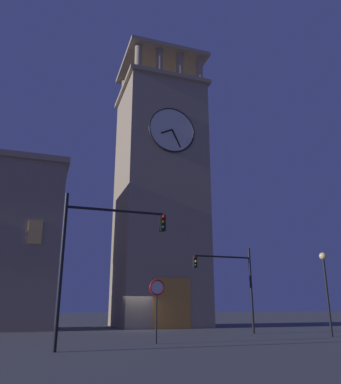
% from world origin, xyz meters
% --- Properties ---
extents(ground_plane, '(200.00, 200.00, 0.00)m').
position_xyz_m(ground_plane, '(0.00, 0.00, 0.00)').
color(ground_plane, '#4C4C51').
extents(clocktower, '(8.25, 8.13, 28.98)m').
position_xyz_m(clocktower, '(-2.89, -4.06, 12.18)').
color(clocktower, gray).
rests_on(clocktower, ground_plane).
extents(traffic_signal_near, '(4.29, 0.41, 5.63)m').
position_xyz_m(traffic_signal_near, '(-4.83, 6.56, 3.69)').
color(traffic_signal_near, black).
rests_on(traffic_signal_near, ground_plane).
extents(traffic_signal_mid, '(4.55, 0.41, 6.42)m').
position_xyz_m(traffic_signal_mid, '(5.28, 13.61, 4.24)').
color(traffic_signal_mid, black).
rests_on(traffic_signal_mid, ground_plane).
extents(street_lamp, '(0.44, 0.44, 4.91)m').
position_xyz_m(street_lamp, '(-8.97, 10.72, 3.45)').
color(street_lamp, black).
rests_on(street_lamp, ground_plane).
extents(no_horn_sign, '(0.78, 0.14, 2.99)m').
position_xyz_m(no_horn_sign, '(1.95, 11.55, 2.35)').
color(no_horn_sign, black).
rests_on(no_horn_sign, ground_plane).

